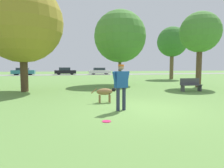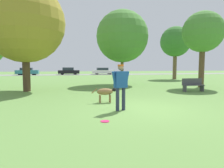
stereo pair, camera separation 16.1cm
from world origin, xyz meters
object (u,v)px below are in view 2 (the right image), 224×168
Objects in this scene: person at (121,83)px; tree_mid_center at (122,36)px; tree_near_left at (25,23)px; tree_far_right at (175,42)px; parked_car_teal at (27,71)px; dog at (106,92)px; frisbee at (105,121)px; tree_near_right at (203,32)px; parked_car_white at (103,71)px; parked_car_black at (69,71)px; park_bench at (193,84)px.

person is 11.20m from tree_mid_center.
tree_far_right is at bearing 30.91° from tree_near_left.
tree_near_left reaches higher than parked_car_teal.
dog reaches higher than frisbee.
parked_car_white is at bearing 97.05° from tree_near_right.
frisbee is 0.05× the size of tree_near_right.
parked_car_white is (-6.43, 16.89, -4.00)m from tree_far_right.
tree_near_left is 1.69× the size of parked_car_black.
dog is 18.97m from tree_far_right.
tree_near_left is (-3.69, 8.08, 4.34)m from frisbee.
parked_car_black reaches higher than parked_car_white.
tree_mid_center is at bearing -93.75° from parked_car_white.
park_bench is (3.12, -5.91, -3.79)m from tree_mid_center.
parked_car_white is at bearing -0.99° from parked_car_teal.
tree_near_left is 1.57× the size of parked_car_white.
parked_car_teal is at bearing -179.80° from parked_car_black.
parked_car_white is 28.67m from park_bench.
tree_near_right reaches higher than dog.
tree_mid_center is 1.61× the size of parked_car_teal.
tree_near_left reaches higher than tree_mid_center.
dog is 31.78m from parked_car_white.
tree_mid_center reaches higher than parked_car_teal.
tree_mid_center is at bearing 144.88° from tree_near_right.
frisbee is 9.89m from tree_near_left.
person is 33.44m from parked_car_white.
tree_near_left is (-4.28, 5.03, 3.88)m from dog.
tree_far_right is at bearing 71.77° from tree_near_right.
dog is (-0.23, 1.71, -0.54)m from person.
frisbee is 0.04× the size of tree_near_left.
park_bench is (6.76, 5.77, 0.44)m from frisbee.
tree_near_left is 28.20m from parked_car_white.
parked_car_black reaches higher than park_bench.
park_bench reaches higher than frisbee.
tree_far_right reaches higher than parked_car_teal.
tree_far_right is 18.51m from parked_car_white.
person is 0.26× the size of tree_mid_center.
parked_car_teal is at bearing 88.36° from person.
person is at bearing 58.65° from frisbee.
park_bench is at bearing 40.51° from frisbee.
frisbee is 8.90m from park_bench.
parked_car_white is (6.80, -0.16, -0.02)m from parked_car_black.
tree_near_right is 0.87× the size of tree_far_right.
tree_far_right is 1.01× the size of tree_mid_center.
dog is 31.59m from parked_car_black.
tree_far_right is 1.62× the size of parked_car_black.
tree_near_right is 0.88× the size of tree_mid_center.
parked_car_white is at bearing 80.65° from frisbee.
person is 20.07m from tree_far_right.
frisbee is at bearing -87.89° from parked_car_black.
tree_far_right is at bearing -39.58° from parked_car_teal.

